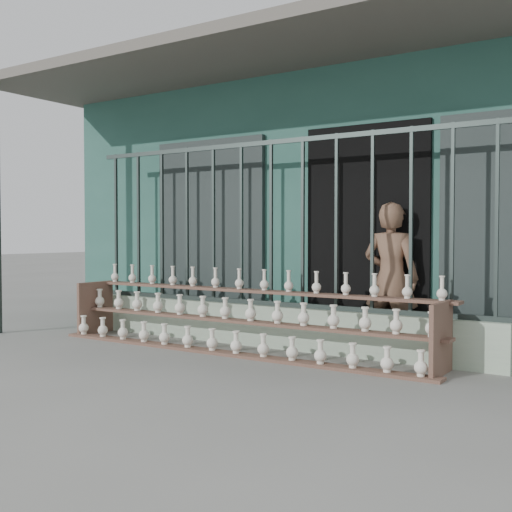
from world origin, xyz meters
The scene contains 6 objects.
ground centered at (0.00, 0.00, 0.00)m, with size 60.00×60.00×0.00m, color slate.
workshop_building centered at (0.00, 4.23, 1.62)m, with size 7.40×6.60×3.21m.
parapet_wall centered at (0.00, 1.30, 0.23)m, with size 5.00×0.20×0.45m, color #A9C1A5.
security_fence centered at (0.00, 1.30, 1.35)m, with size 5.00×0.04×1.80m.
shelf_rack centered at (-0.16, 0.88, 0.36)m, with size 4.50×0.68×0.85m.
elderly_woman centered at (1.25, 1.62, 0.78)m, with size 0.57×0.37×1.56m, color brown.
Camera 1 is at (3.68, -4.60, 1.23)m, focal length 45.00 mm.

